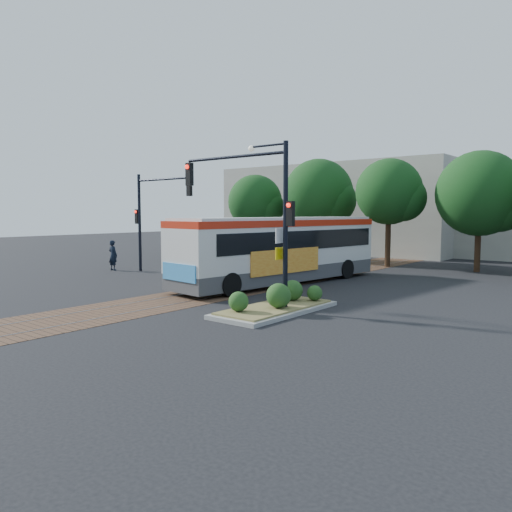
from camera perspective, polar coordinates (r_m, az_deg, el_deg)
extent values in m
plane|color=black|center=(22.37, -6.14, -4.44)|extent=(120.00, 120.00, 0.00)
cube|color=brown|center=(25.31, 0.31, -3.30)|extent=(3.60, 40.00, 0.01)
cube|color=slate|center=(25.78, -1.00, -3.13)|extent=(0.06, 40.00, 0.01)
cube|color=slate|center=(24.85, 1.66, -3.43)|extent=(0.06, 40.00, 0.01)
cylinder|color=#382314|center=(40.72, -0.09, 1.86)|extent=(0.36, 0.36, 2.86)
sphere|color=black|center=(40.67, -0.09, 6.20)|extent=(4.40, 4.40, 4.40)
cylinder|color=#382314|center=(38.17, 7.09, 1.81)|extent=(0.36, 0.36, 3.12)
sphere|color=black|center=(38.13, 7.15, 7.09)|extent=(5.20, 5.20, 5.20)
cylinder|color=#382314|center=(34.62, 14.84, 1.58)|extent=(0.36, 0.36, 3.39)
sphere|color=black|center=(34.60, 14.96, 7.12)|extent=(4.40, 4.40, 4.40)
cylinder|color=#382314|center=(33.55, 23.99, 0.76)|extent=(0.36, 0.36, 2.86)
sphere|color=black|center=(33.49, 24.19, 6.54)|extent=(5.20, 5.20, 5.20)
cube|color=#ADA899|center=(49.55, 10.57, 5.31)|extent=(22.00, 12.00, 8.00)
cube|color=#424244|center=(25.75, 2.81, -1.86)|extent=(4.05, 12.93, 0.74)
cube|color=silver|center=(25.62, 2.82, 1.19)|extent=(4.07, 12.93, 2.01)
cube|color=black|center=(25.83, 3.30, 1.93)|extent=(3.99, 11.67, 0.95)
cube|color=red|center=(25.57, 2.83, 3.80)|extent=(4.11, 12.93, 0.32)
cube|color=silver|center=(25.56, 2.83, 4.28)|extent=(3.94, 12.50, 0.15)
cube|color=black|center=(21.46, -8.46, 1.54)|extent=(1.70, 0.32, 0.95)
cube|color=#3285CA|center=(21.46, -8.81, -1.87)|extent=(2.32, 0.32, 0.74)
cube|color=orange|center=(23.96, 3.52, -0.60)|extent=(0.59, 4.74, 1.17)
cylinder|color=black|center=(23.59, -6.93, -2.66)|extent=(0.49, 1.09, 1.06)
cylinder|color=black|center=(21.72, -2.99, -3.28)|extent=(0.49, 1.09, 1.06)
cylinder|color=black|center=(29.57, 6.36, -1.10)|extent=(0.49, 1.09, 1.06)
cylinder|color=black|center=(28.11, 10.21, -1.47)|extent=(0.49, 1.09, 1.06)
cube|color=gray|center=(18.50, 2.22, -6.17)|extent=(2.20, 5.20, 0.15)
cube|color=olive|center=(18.48, 2.22, -5.82)|extent=(1.90, 4.80, 0.08)
sphere|color=#1E4719|center=(17.43, -2.01, -5.17)|extent=(0.70, 0.70, 0.70)
sphere|color=#1E4719|center=(18.06, 2.61, -4.50)|extent=(0.90, 0.90, 0.90)
sphere|color=#1E4719|center=(19.64, 4.21, -3.88)|extent=(0.80, 0.80, 0.80)
sphere|color=#1E4719|center=(19.68, 6.72, -4.18)|extent=(0.60, 0.60, 0.60)
cylinder|color=black|center=(18.14, 3.39, 3.59)|extent=(0.18, 0.18, 6.00)
cylinder|color=black|center=(19.81, -2.57, 11.25)|extent=(5.00, 0.12, 0.12)
cube|color=black|center=(21.50, -7.62, 9.25)|extent=(0.28, 0.22, 0.95)
sphere|color=#FF190C|center=(21.43, -7.90, 10.06)|extent=(0.18, 0.18, 0.18)
cube|color=black|center=(18.01, 3.97, 4.85)|extent=(0.26, 0.20, 0.90)
sphere|color=#FF190C|center=(17.90, 3.73, 5.81)|extent=(0.16, 0.16, 0.16)
cube|color=white|center=(18.16, 2.70, 2.34)|extent=(0.04, 0.45, 0.55)
cube|color=yellow|center=(18.20, 2.69, 0.29)|extent=(0.04, 0.45, 0.45)
cylinder|color=black|center=(18.77, 1.40, 12.52)|extent=(1.60, 0.08, 0.08)
sphere|color=silver|center=(19.26, -0.52, 12.18)|extent=(0.24, 0.24, 0.24)
cylinder|color=black|center=(31.87, -13.16, 3.69)|extent=(0.18, 0.18, 6.00)
cylinder|color=black|center=(30.18, -10.61, 8.61)|extent=(4.50, 0.12, 0.12)
cube|color=black|center=(28.47, -7.63, 7.76)|extent=(0.28, 0.22, 0.95)
sphere|color=#FF190C|center=(28.40, -7.85, 8.37)|extent=(0.18, 0.18, 0.18)
cube|color=black|center=(32.04, -13.42, 4.40)|extent=(0.26, 0.20, 0.90)
sphere|color=#FF190C|center=(31.96, -13.61, 4.94)|extent=(0.16, 0.16, 0.16)
imported|color=black|center=(32.79, -16.03, 0.08)|extent=(0.71, 0.48, 1.91)
imported|color=black|center=(33.96, 5.11, -0.13)|extent=(4.69, 3.25, 1.26)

